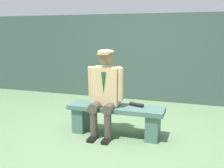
# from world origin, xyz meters

# --- Properties ---
(ground_plane) EXTENTS (30.00, 30.00, 0.00)m
(ground_plane) POSITION_xyz_m (0.00, 0.00, 0.00)
(ground_plane) COLOR #5F7F56
(bench) EXTENTS (1.52, 0.41, 0.47)m
(bench) POSITION_xyz_m (0.00, 0.00, 0.31)
(bench) COLOR #46695F
(bench) RESTS_ON ground
(seated_man) EXTENTS (0.58, 0.58, 1.36)m
(seated_man) POSITION_xyz_m (0.15, 0.06, 0.75)
(seated_man) COLOR #D5B17D
(seated_man) RESTS_ON ground
(rolled_magazine) EXTENTS (0.24, 0.13, 0.06)m
(rolled_magazine) POSITION_xyz_m (-0.32, -0.08, 0.50)
(rolled_magazine) COLOR black
(rolled_magazine) RESTS_ON bench
(stadium_wall) EXTENTS (12.00, 0.24, 2.03)m
(stadium_wall) POSITION_xyz_m (0.00, -2.36, 1.02)
(stadium_wall) COLOR #3B5047
(stadium_wall) RESTS_ON ground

